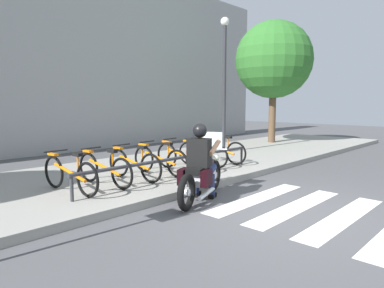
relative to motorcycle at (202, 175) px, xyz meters
name	(u,v)px	position (x,y,z in m)	size (l,w,h in m)	color
ground_plane	(285,213)	(0.34, -1.54, -0.46)	(48.00, 48.00, 0.00)	#4C4C4F
sidewalk	(136,174)	(0.34, 2.50, -0.38)	(24.00, 4.40, 0.15)	gray
crosswalk_stripe_1	(343,217)	(0.75, -2.34, -0.46)	(2.80, 0.40, 0.01)	white
crosswalk_stripe_2	(296,207)	(0.75, -1.54, -0.46)	(2.80, 0.40, 0.01)	white
crosswalk_stripe_3	(257,198)	(0.75, -0.74, -0.46)	(2.80, 0.40, 0.01)	white
motorcycle	(202,175)	(0.00, 0.00, 0.00)	(2.03, 0.98, 1.23)	black
rider	(201,156)	(-0.07, -0.03, 0.37)	(0.75, 0.69, 1.44)	black
bicycle_0	(70,174)	(-1.77, 1.70, 0.04)	(0.48, 1.73, 0.77)	black
bicycle_1	(104,169)	(-1.04, 1.70, 0.04)	(0.48, 1.68, 0.76)	black
bicycle_2	(134,164)	(-0.31, 1.70, 0.04)	(0.48, 1.64, 0.76)	black
bicycle_3	(160,160)	(0.43, 1.70, 0.04)	(0.48, 1.69, 0.77)	black
bicycle_4	(182,156)	(1.16, 1.70, 0.05)	(0.48, 1.68, 0.78)	black
bicycle_5	(202,154)	(1.89, 1.70, 0.03)	(0.48, 1.58, 0.74)	black
bicycle_6	(220,151)	(2.63, 1.70, 0.04)	(0.48, 1.66, 0.76)	black
bike_rack	(176,160)	(0.43, 1.15, 0.11)	(5.00, 0.07, 0.49)	#333338
street_lamp	(224,74)	(4.31, 2.90, 2.28)	(0.28, 0.28, 4.56)	#2D2D33
tree_near_rack	(274,60)	(8.09, 3.30, 3.11)	(3.17, 3.17, 5.17)	brown
building_backdrop	(34,52)	(0.34, 8.20, 3.10)	(24.00, 1.20, 7.12)	#A1A1A1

